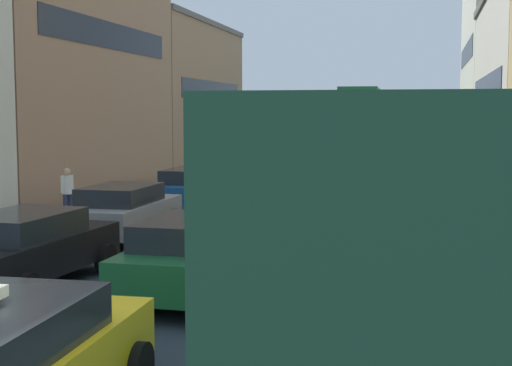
% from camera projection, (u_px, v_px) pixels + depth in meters
% --- Properties ---
extents(sidewalk_left, '(2.60, 64.00, 0.14)m').
position_uv_depth(sidewalk_left, '(136.00, 199.00, 28.25)').
color(sidewalk_left, '#979797').
rests_on(sidewalk_left, ground).
extents(lane_stripe_left, '(0.16, 60.00, 0.01)m').
position_uv_depth(lane_stripe_left, '(261.00, 204.00, 27.11)').
color(lane_stripe_left, silver).
rests_on(lane_stripe_left, ground).
extents(lane_stripe_right, '(0.16, 60.00, 0.01)m').
position_uv_depth(lane_stripe_right, '(352.00, 207.00, 26.34)').
color(lane_stripe_right, silver).
rests_on(lane_stripe_right, ground).
extents(building_row_left, '(7.20, 43.90, 12.28)m').
position_uv_depth(building_row_left, '(26.00, 64.00, 30.10)').
color(building_row_left, beige).
rests_on(building_row_left, ground).
extents(removalist_box_truck, '(2.84, 7.75, 3.58)m').
position_uv_depth(removalist_box_truck, '(374.00, 236.00, 8.57)').
color(removalist_box_truck, navy).
rests_on(removalist_box_truck, ground).
extents(sedan_centre_lane_second, '(2.07, 4.31, 1.49)m').
position_uv_depth(sedan_centre_lane_second, '(193.00, 254.00, 13.50)').
color(sedan_centre_lane_second, '#19592D').
rests_on(sedan_centre_lane_second, ground).
extents(wagon_left_lane_second, '(2.24, 4.39, 1.49)m').
position_uv_depth(wagon_left_lane_second, '(27.00, 247.00, 14.23)').
color(wagon_left_lane_second, black).
rests_on(wagon_left_lane_second, ground).
extents(hatchback_centre_lane_third, '(2.13, 4.34, 1.49)m').
position_uv_depth(hatchback_centre_lane_third, '(262.00, 214.00, 18.92)').
color(hatchback_centre_lane_third, '#B29319').
rests_on(hatchback_centre_lane_third, ground).
extents(sedan_left_lane_third, '(2.06, 4.30, 1.49)m').
position_uv_depth(sedan_left_lane_third, '(123.00, 211.00, 19.46)').
color(sedan_left_lane_third, gray).
rests_on(sedan_left_lane_third, ground).
extents(coupe_centre_lane_fourth, '(2.29, 4.41, 1.49)m').
position_uv_depth(coupe_centre_lane_fourth, '(295.00, 190.00, 24.62)').
color(coupe_centre_lane_fourth, beige).
rests_on(coupe_centre_lane_fourth, ground).
extents(sedan_left_lane_fourth, '(2.07, 4.30, 1.49)m').
position_uv_depth(sedan_left_lane_fourth, '(193.00, 188.00, 25.24)').
color(sedan_left_lane_fourth, '#194C8C').
rests_on(sedan_left_lane_fourth, ground).
extents(sedan_centre_lane_fifth, '(2.21, 4.37, 1.49)m').
position_uv_depth(sedan_centre_lane_fifth, '(318.00, 176.00, 29.91)').
color(sedan_centre_lane_fifth, silver).
rests_on(sedan_centre_lane_fifth, ground).
extents(sedan_right_lane_behind_truck, '(2.07, 4.30, 1.49)m').
position_uv_depth(sedan_right_lane_behind_truck, '(384.00, 237.00, 15.31)').
color(sedan_right_lane_behind_truck, '#A51E1E').
rests_on(sedan_right_lane_behind_truck, ground).
extents(wagon_right_lane_far, '(2.18, 4.36, 1.49)m').
position_uv_depth(wagon_right_lane_far, '(400.00, 203.00, 21.16)').
color(wagon_right_lane_far, '#759EB7').
rests_on(wagon_right_lane_far, ground).
extents(bus_mid_queue_primary, '(2.84, 10.51, 2.90)m').
position_uv_depth(bus_mid_queue_primary, '(408.00, 144.00, 37.96)').
color(bus_mid_queue_primary, '#1E6033').
rests_on(bus_mid_queue_primary, ground).
extents(bus_far_queue_secondary, '(3.04, 10.57, 5.06)m').
position_uv_depth(bus_far_queue_secondary, '(361.00, 121.00, 50.79)').
color(bus_far_queue_secondary, '#1E6033').
rests_on(bus_far_queue_secondary, ground).
extents(pedestrian_far_sidewalk, '(0.34, 0.52, 1.66)m').
position_uv_depth(pedestrian_far_sidewalk, '(67.00, 190.00, 23.25)').
color(pedestrian_far_sidewalk, '#262D47').
rests_on(pedestrian_far_sidewalk, ground).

